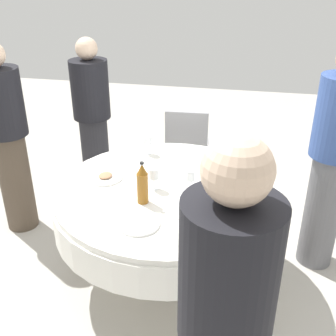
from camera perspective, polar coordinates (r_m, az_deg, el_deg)
The scene contains 18 objects.
ground_plane at distance 3.21m, azimuth 0.00°, elevation -14.29°, with size 10.00×10.00×0.00m, color #B7B2A8.
dining_table at distance 2.86m, azimuth 0.00°, elevation -5.28°, with size 1.54×1.54×0.74m.
bottle_amber_north at distance 2.57m, azimuth -3.54°, elevation -2.22°, with size 0.07×0.07×0.28m.
bottle_clear_near at distance 2.70m, azimuth 6.23°, elevation -0.35°, with size 0.07×0.07×0.31m.
bottle_green_mid at distance 2.80m, azimuth 10.17°, elevation 0.55°, with size 0.07×0.07×0.32m.
wine_glass_inner at distance 2.72m, azimuth -1.95°, elevation -0.90°, with size 0.07×0.07×0.15m.
wine_glass_rear at distance 3.23m, azimuth -2.85°, elevation 3.79°, with size 0.07×0.07×0.15m.
wine_glass_left at distance 2.70m, azimuth 3.12°, elevation -1.21°, with size 0.06×0.06×0.15m.
plate_right at distance 2.50m, azimuth 3.49°, elevation -6.30°, with size 0.21×0.21×0.04m.
plate_far at distance 2.92m, azimuth -8.61°, elevation -1.27°, with size 0.23×0.23×0.04m.
plate_east at distance 2.42m, azimuth -4.06°, elevation -7.69°, with size 0.25×0.25×0.02m.
knife_near at distance 2.93m, azimuth 1.39°, elevation -1.02°, with size 0.18×0.02×0.01m, color silver.
knife_mid at distance 3.12m, azimuth -5.24°, elevation 0.65°, with size 0.18×0.02×0.01m, color silver.
person_north at distance 3.08m, azimuth 21.75°, elevation 1.07°, with size 0.34×0.34×1.66m.
person_near at distance 3.56m, azimuth -21.23°, elevation 3.82°, with size 0.34×0.34×1.59m.
person_mid at distance 1.65m, azimuth 7.63°, elevation -21.89°, with size 0.34×0.34×1.68m.
person_inner at distance 3.91m, azimuth -10.36°, elevation 6.71°, with size 0.34×0.34×1.53m.
chair_left at distance 4.02m, azimuth 2.66°, elevation 3.47°, with size 0.42×0.42×0.87m.
Camera 1 is at (2.37, 0.48, 2.12)m, focal length 44.20 mm.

